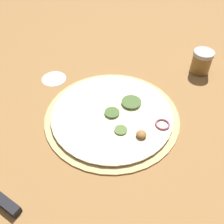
# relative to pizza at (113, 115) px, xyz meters

# --- Properties ---
(ground_plane) EXTENTS (3.00, 3.00, 0.00)m
(ground_plane) POSITION_rel_pizza_xyz_m (-0.00, -0.00, -0.01)
(ground_plane) COLOR #9E703F
(pizza) EXTENTS (0.36, 0.36, 0.03)m
(pizza) POSITION_rel_pizza_xyz_m (0.00, 0.00, 0.00)
(pizza) COLOR #D6B77A
(pizza) RESTS_ON ground_plane
(spice_jar) EXTENTS (0.06, 0.06, 0.07)m
(spice_jar) POSITION_rel_pizza_xyz_m (0.14, 0.32, 0.03)
(spice_jar) COLOR olive
(spice_jar) RESTS_ON ground_plane
(flour_patch) EXTENTS (0.08, 0.08, 0.00)m
(flour_patch) POSITION_rel_pizza_xyz_m (-0.24, 0.05, -0.01)
(flour_patch) COLOR white
(flour_patch) RESTS_ON ground_plane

